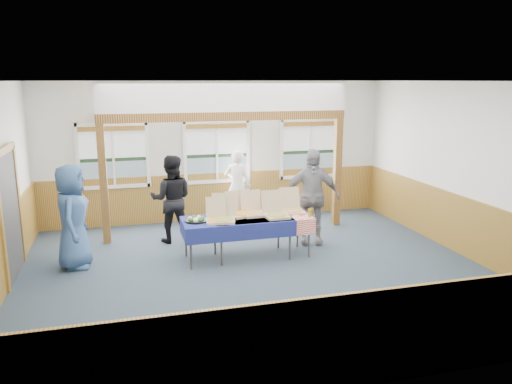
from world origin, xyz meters
TOP-DOWN VIEW (x-y plane):
  - floor at (0.00, 0.00)m, footprint 8.00×8.00m
  - ceiling at (0.00, 0.00)m, footprint 8.00×8.00m
  - wall_back at (0.00, 3.50)m, footprint 8.00×0.00m
  - wall_front at (0.00, -3.50)m, footprint 8.00×0.00m
  - wall_right at (4.00, 0.00)m, footprint 0.00×8.00m
  - wainscot_back at (0.00, 3.48)m, footprint 7.98×0.05m
  - wainscot_front at (0.00, -3.48)m, footprint 7.98×0.05m
  - wainscot_right at (3.98, 0.00)m, footprint 0.05×6.98m
  - cased_opening at (-3.96, 0.90)m, footprint 0.06×1.30m
  - window_left at (-2.30, 3.46)m, footprint 1.56×0.10m
  - window_mid at (0.00, 3.46)m, footprint 1.56×0.10m
  - window_right at (2.30, 3.46)m, footprint 1.56×0.10m
  - post_left at (-2.50, 2.30)m, footprint 0.15×0.15m
  - post_right at (2.50, 2.30)m, footprint 0.15×0.15m
  - cross_beam at (0.00, 2.30)m, footprint 5.15×0.18m
  - table_left at (-0.16, 0.73)m, footprint 2.09×1.18m
  - table_right at (0.30, 0.73)m, footprint 1.99×1.52m
  - pizza_box_a at (-0.55, 0.62)m, footprint 0.43×0.50m
  - pizza_box_b at (0.19, 0.89)m, footprint 0.41×0.49m
  - pizza_box_c at (-0.44, 0.64)m, footprint 0.52×0.59m
  - pizza_box_d at (-0.06, 0.92)m, footprint 0.50×0.57m
  - pizza_box_e at (0.55, 0.66)m, footprint 0.44×0.53m
  - pizza_box_f at (0.95, 0.88)m, footprint 0.41×0.50m
  - veggie_tray at (-0.91, 0.73)m, footprint 0.39×0.39m
  - drink_glass at (1.15, 0.48)m, footprint 0.07×0.07m
  - woman_white at (0.40, 3.10)m, footprint 0.72×0.62m
  - woman_black at (-1.21, 2.04)m, footprint 0.96×0.81m
  - man_blue at (-3.00, 1.04)m, footprint 0.67×0.95m
  - person_grey at (1.46, 1.21)m, footprint 1.21×0.76m

SIDE VIEW (x-z plane):
  - floor at x=0.00m, z-range 0.00..0.00m
  - wainscot_back at x=0.00m, z-range 0.00..1.10m
  - wainscot_front at x=0.00m, z-range 0.00..1.10m
  - wainscot_right at x=3.98m, z-range 0.00..1.10m
  - table_right at x=0.30m, z-range 0.32..1.08m
  - table_left at x=-0.16m, z-range 0.32..1.08m
  - veggie_tray at x=-0.91m, z-range 0.74..0.83m
  - pizza_box_a at x=-0.55m, z-range 0.62..1.02m
  - pizza_box_b at x=0.19m, z-range 0.61..1.04m
  - pizza_box_d at x=-0.06m, z-range 0.61..1.04m
  - pizza_box_f at x=0.95m, z-range 0.60..1.04m
  - pizza_box_e at x=0.55m, z-range 0.60..1.05m
  - pizza_box_c at x=-0.44m, z-range 0.60..1.06m
  - drink_glass at x=1.15m, z-range 0.76..0.91m
  - woman_white at x=0.40m, z-range 0.00..1.68m
  - woman_black at x=-1.21m, z-range 0.00..1.77m
  - man_blue at x=-3.00m, z-range 0.00..1.83m
  - person_grey at x=1.46m, z-range 0.00..1.91m
  - cased_opening at x=-3.96m, z-range 0.00..2.10m
  - post_left at x=-2.50m, z-range 0.00..2.40m
  - post_right at x=2.50m, z-range 0.00..2.40m
  - wall_back at x=0.00m, z-range -2.40..5.60m
  - wall_front at x=0.00m, z-range -2.40..5.60m
  - wall_right at x=4.00m, z-range -2.40..5.60m
  - window_left at x=-2.30m, z-range 0.95..2.41m
  - window_mid at x=0.00m, z-range 0.95..2.41m
  - window_right at x=2.30m, z-range 0.95..2.41m
  - cross_beam at x=0.00m, z-range 2.40..2.58m
  - ceiling at x=0.00m, z-range 3.20..3.20m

